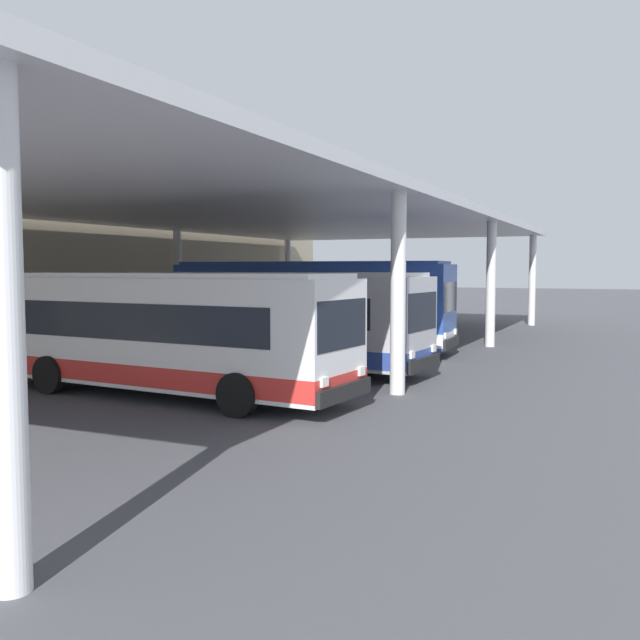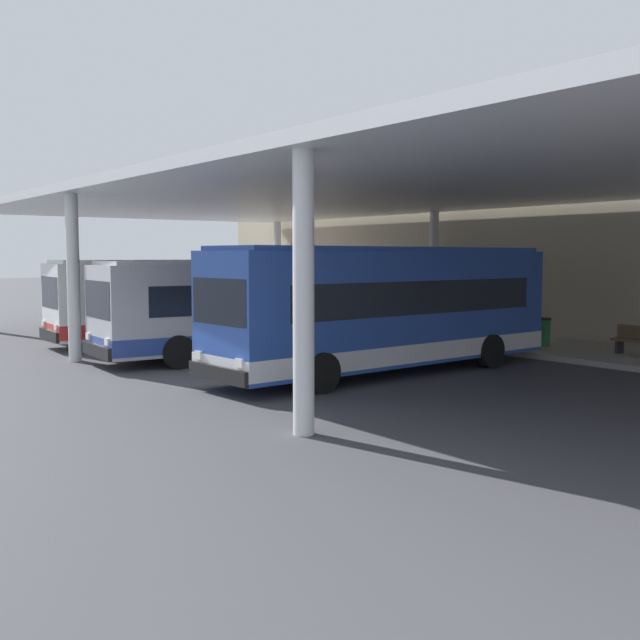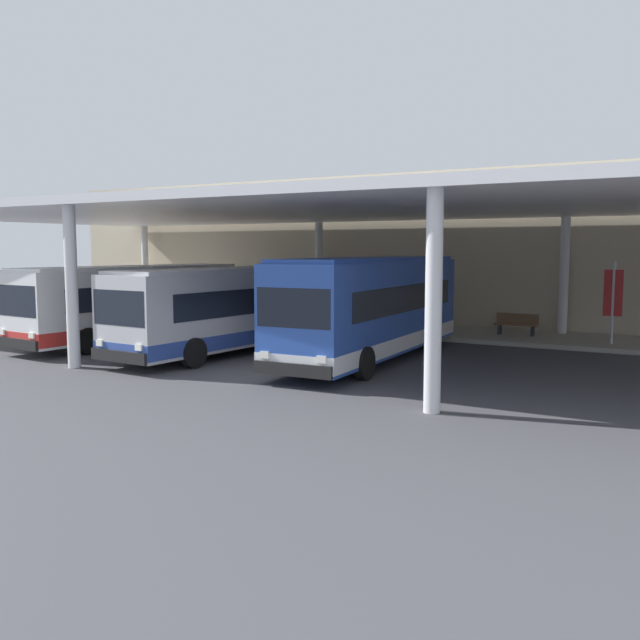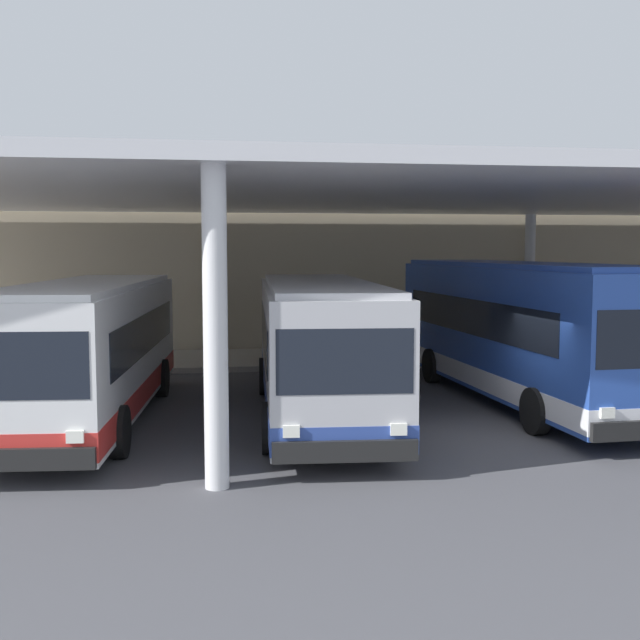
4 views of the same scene
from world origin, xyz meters
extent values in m
plane|color=#47474C|center=(0.00, 0.00, 0.00)|extent=(200.00, 200.00, 0.00)
cube|color=#A39E93|center=(0.00, 11.75, 0.09)|extent=(42.00, 4.50, 0.18)
cube|color=#C1B293|center=(0.00, 15.00, 3.81)|extent=(48.00, 1.60, 7.63)
cube|color=silver|center=(0.00, 5.50, 5.40)|extent=(40.00, 17.00, 0.30)
cylinder|color=silver|center=(-18.50, 13.50, 2.62)|extent=(0.40, 0.40, 5.25)
cylinder|color=silver|center=(-6.17, -2.50, 2.62)|extent=(0.40, 0.40, 5.25)
cylinder|color=silver|center=(-6.17, 13.50, 2.62)|extent=(0.40, 0.40, 5.25)
cylinder|color=silver|center=(6.17, -2.50, 2.62)|extent=(0.40, 0.40, 5.25)
cylinder|color=silver|center=(6.17, 13.50, 2.62)|extent=(0.40, 0.40, 5.25)
cube|color=white|center=(-8.91, 2.92, 1.70)|extent=(3.31, 10.56, 2.70)
cube|color=red|center=(-8.91, 2.92, 0.70)|extent=(3.33, 10.59, 0.50)
cube|color=black|center=(-8.90, 3.07, 2.00)|extent=(3.20, 8.70, 0.90)
cube|color=black|center=(-9.31, -2.21, 2.05)|extent=(2.30, 0.30, 1.10)
cube|color=black|center=(-9.32, -2.30, 0.55)|extent=(2.46, 0.35, 0.36)
cube|color=white|center=(-8.91, 2.92, 3.11)|extent=(3.07, 10.13, 0.12)
cube|color=yellow|center=(-9.31, -2.18, 2.87)|extent=(1.75, 0.26, 0.28)
cube|color=white|center=(-10.22, -2.22, 0.90)|extent=(0.29, 0.10, 0.20)
cube|color=white|center=(-8.42, -2.36, 0.90)|extent=(0.29, 0.10, 0.20)
cylinder|color=black|center=(-10.38, -0.20, 0.50)|extent=(0.36, 1.02, 1.00)
cylinder|color=black|center=(-7.94, -0.39, 0.50)|extent=(0.36, 1.02, 1.00)
cylinder|color=black|center=(-9.91, 5.87, 0.50)|extent=(0.36, 1.02, 1.00)
cylinder|color=black|center=(-7.46, 5.67, 0.50)|extent=(0.36, 1.02, 1.00)
cube|color=#B7B7BC|center=(-3.71, 2.65, 1.70)|extent=(3.15, 10.54, 2.70)
cube|color=#2D4799|center=(-3.71, 2.65, 0.70)|extent=(3.18, 10.56, 0.50)
cube|color=black|center=(-3.70, 2.80, 2.00)|extent=(3.08, 8.67, 0.90)
cube|color=black|center=(-4.04, -2.49, 2.05)|extent=(2.30, 0.27, 1.10)
cube|color=black|center=(-4.05, -2.58, 0.55)|extent=(2.46, 0.32, 0.36)
cube|color=silver|center=(-3.71, 2.65, 3.11)|extent=(2.93, 10.11, 0.12)
cube|color=yellow|center=(-4.04, -2.46, 2.87)|extent=(1.75, 0.23, 0.28)
cube|color=white|center=(-4.94, -2.52, 0.90)|extent=(0.28, 0.10, 0.20)
cube|color=white|center=(-3.15, -2.63, 0.90)|extent=(0.28, 0.10, 0.20)
cylinder|color=black|center=(-5.14, -0.49, 0.50)|extent=(0.34, 1.02, 1.00)
cylinder|color=black|center=(-2.70, -0.65, 0.50)|extent=(0.34, 1.02, 1.00)
cylinder|color=black|center=(-4.76, 5.58, 0.50)|extent=(0.34, 1.02, 1.00)
cylinder|color=black|center=(-2.31, 5.42, 0.50)|extent=(0.34, 1.02, 1.00)
cube|color=#284CA8|center=(1.62, 3.74, 1.90)|extent=(3.02, 11.30, 3.10)
cube|color=silver|center=(1.62, 3.74, 0.70)|extent=(3.04, 11.33, 0.50)
cube|color=black|center=(1.61, 3.89, 2.20)|extent=(2.97, 9.29, 0.90)
cube|color=black|center=(1.88, -1.81, 2.25)|extent=(2.30, 0.23, 1.10)
cube|color=black|center=(1.88, -1.90, 0.55)|extent=(2.45, 0.27, 0.36)
cube|color=#2A50B0|center=(1.62, 3.74, 3.51)|extent=(2.80, 10.85, 0.12)
cube|color=yellow|center=(1.87, -1.78, 3.27)|extent=(1.75, 0.20, 0.28)
cube|color=white|center=(0.98, -1.93, 0.90)|extent=(0.28, 0.09, 0.20)
cube|color=white|center=(2.78, -1.85, 0.90)|extent=(0.28, 0.09, 0.20)
cylinder|color=black|center=(0.55, 0.21, 0.50)|extent=(0.33, 1.01, 1.00)
cylinder|color=black|center=(3.00, 0.33, 0.50)|extent=(0.33, 1.01, 1.00)
cylinder|color=black|center=(0.25, 6.76, 0.50)|extent=(0.33, 1.01, 1.00)
cylinder|color=black|center=(2.70, 6.87, 0.50)|extent=(0.33, 1.01, 1.00)
cube|color=brown|center=(4.60, 11.75, 0.63)|extent=(1.80, 0.44, 0.08)
cube|color=brown|center=(4.60, 11.95, 0.88)|extent=(1.80, 0.06, 0.44)
cube|color=#2D2D33|center=(3.90, 11.75, 0.41)|extent=(0.10, 0.36, 0.45)
cube|color=#2D2D33|center=(5.30, 11.75, 0.41)|extent=(0.10, 0.36, 0.45)
cylinder|color=#236638|center=(1.06, 11.60, 0.63)|extent=(0.48, 0.48, 0.90)
cylinder|color=black|center=(1.06, 11.60, 1.12)|extent=(0.52, 0.52, 0.08)
cylinder|color=#B2B2B7|center=(8.48, 10.95, 1.78)|extent=(0.12, 0.12, 3.20)
cube|color=#B22323|center=(8.48, 10.93, 2.16)|extent=(0.70, 0.04, 1.80)
camera|label=1|loc=(-23.41, -8.20, 3.27)|focal=39.08mm
camera|label=2|loc=(17.44, -10.64, 3.33)|focal=42.50mm
camera|label=3|loc=(11.80, -17.61, 3.87)|focal=38.38mm
camera|label=4|loc=(-6.35, -15.05, 3.90)|focal=43.57mm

